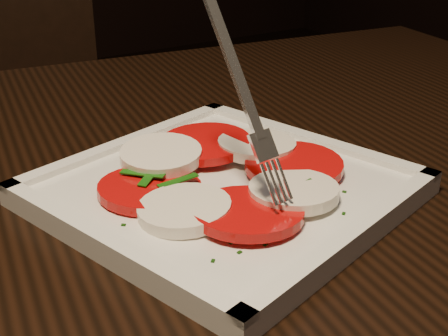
{
  "coord_description": "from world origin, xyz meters",
  "views": [
    {
      "loc": [
        -0.3,
        -0.53,
        1.01
      ],
      "look_at": [
        -0.05,
        -0.11,
        0.78
      ],
      "focal_mm": 50.0,
      "sensor_mm": 36.0,
      "label": 1
    }
  ],
  "objects": [
    {
      "name": "table",
      "position": [
        -0.06,
        -0.02,
        0.65
      ],
      "size": [
        1.29,
        0.95,
        0.75
      ],
      "rotation": [
        0.0,
        0.0,
        -0.13
      ],
      "color": "black",
      "rests_on": "ground"
    },
    {
      "name": "chair",
      "position": [
        -0.04,
        0.83,
        0.53
      ],
      "size": [
        0.5,
        0.5,
        0.93
      ],
      "rotation": [
        0.0,
        0.0,
        -0.22
      ],
      "color": "black",
      "rests_on": "ground"
    },
    {
      "name": "plate",
      "position": [
        -0.05,
        -0.11,
        0.76
      ],
      "size": [
        0.34,
        0.34,
        0.01
      ],
      "primitive_type": "cube",
      "rotation": [
        0.0,
        0.0,
        0.3
      ],
      "color": "white",
      "rests_on": "table"
    },
    {
      "name": "caprese_salad",
      "position": [
        -0.05,
        -0.11,
        0.77
      ],
      "size": [
        0.22,
        0.23,
        0.02
      ],
      "color": "#C70409",
      "rests_on": "plate"
    },
    {
      "name": "fork",
      "position": [
        -0.06,
        -0.13,
        0.86
      ],
      "size": [
        0.06,
        0.11,
        0.16
      ],
      "primitive_type": null,
      "rotation": [
        0.0,
        0.0,
        0.16
      ],
      "color": "white",
      "rests_on": "caprese_salad"
    }
  ]
}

